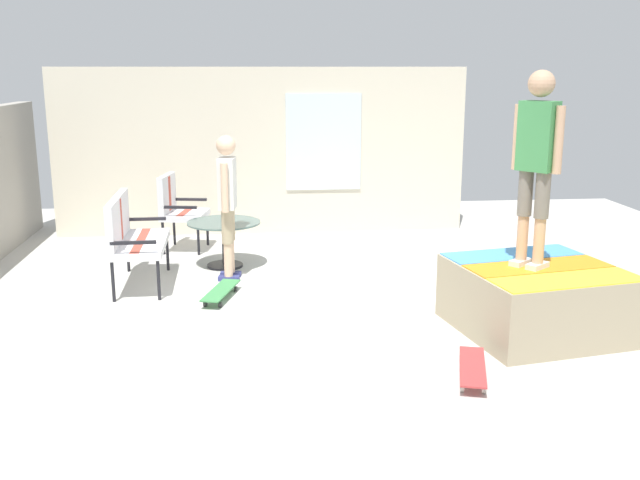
{
  "coord_description": "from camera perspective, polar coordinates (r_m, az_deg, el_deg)",
  "views": [
    {
      "loc": [
        -6.81,
        0.7,
        2.41
      ],
      "look_at": [
        0.27,
        -0.01,
        0.7
      ],
      "focal_mm": 40.44,
      "sensor_mm": 36.0,
      "label": 1
    }
  ],
  "objects": [
    {
      "name": "ground_plane",
      "position": [
        7.28,
        0.17,
        -6.26
      ],
      "size": [
        12.0,
        12.0,
        0.1
      ],
      "primitive_type": "cube",
      "color": "beige"
    },
    {
      "name": "house_facade",
      "position": [
        10.68,
        -4.55,
        7.02
      ],
      "size": [
        0.23,
        6.0,
        2.42
      ],
      "color": "beige",
      "rests_on": "ground_plane"
    },
    {
      "name": "skate_ramp",
      "position": [
        7.03,
        16.96,
        -4.42
      ],
      "size": [
        1.75,
        2.43,
        0.63
      ],
      "color": "tan",
      "rests_on": "ground_plane"
    },
    {
      "name": "patio_bench",
      "position": [
        8.32,
        -14.81,
        0.59
      ],
      "size": [
        1.26,
        0.58,
        1.02
      ],
      "color": "black",
      "rests_on": "ground_plane"
    },
    {
      "name": "patio_chair_near_house",
      "position": [
        9.86,
        -11.3,
        2.73
      ],
      "size": [
        0.7,
        0.65,
        1.02
      ],
      "color": "black",
      "rests_on": "ground_plane"
    },
    {
      "name": "patio_table",
      "position": [
        8.94,
        -7.6,
        0.41
      ],
      "size": [
        0.9,
        0.9,
        0.57
      ],
      "color": "black",
      "rests_on": "ground_plane"
    },
    {
      "name": "person_watching",
      "position": [
        8.31,
        -7.34,
        3.42
      ],
      "size": [
        0.48,
        0.27,
        1.67
      ],
      "color": "navy",
      "rests_on": "ground_plane"
    },
    {
      "name": "person_skater",
      "position": [
        6.68,
        16.77,
        6.56
      ],
      "size": [
        0.4,
        0.36,
        1.76
      ],
      "color": "silver",
      "rests_on": "skate_ramp"
    },
    {
      "name": "skateboard_by_bench",
      "position": [
        7.78,
        -7.85,
        -4.02
      ],
      "size": [
        0.82,
        0.41,
        0.1
      ],
      "color": "#3F8C4C",
      "rests_on": "ground_plane"
    },
    {
      "name": "skateboard_spare",
      "position": [
        5.94,
        11.98,
        -9.82
      ],
      "size": [
        0.82,
        0.41,
        0.1
      ],
      "color": "#B23838",
      "rests_on": "ground_plane"
    }
  ]
}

